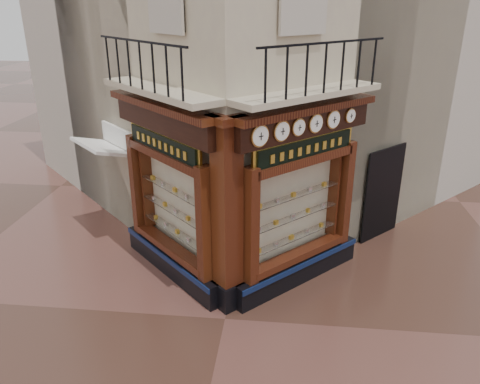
# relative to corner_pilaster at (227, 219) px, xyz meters

# --- Properties ---
(ground) EXTENTS (80.00, 80.00, 0.00)m
(ground) POSITION_rel_corner_pilaster_xyz_m (0.00, -0.50, -1.95)
(ground) COLOR #462A20
(ground) RESTS_ON ground
(neighbour_left) EXTENTS (11.31, 11.31, 11.00)m
(neighbour_left) POSITION_rel_corner_pilaster_xyz_m (-2.47, 8.13, 3.55)
(neighbour_left) COLOR beige
(neighbour_left) RESTS_ON ground
(neighbour_right) EXTENTS (11.31, 11.31, 11.00)m
(neighbour_right) POSITION_rel_corner_pilaster_xyz_m (2.47, 8.13, 3.55)
(neighbour_right) COLOR beige
(neighbour_right) RESTS_ON ground
(shopfront_left) EXTENTS (2.86, 2.86, 3.98)m
(shopfront_left) POSITION_rel_corner_pilaster_xyz_m (-1.41, 1.07, 0.03)
(shopfront_left) COLOR black
(shopfront_left) RESTS_ON ground
(shopfront_right) EXTENTS (2.86, 2.86, 3.98)m
(shopfront_right) POSITION_rel_corner_pilaster_xyz_m (1.41, 1.07, 0.03)
(shopfront_right) COLOR black
(shopfront_right) RESTS_ON ground
(corner_pilaster) EXTENTS (0.85, 0.85, 3.98)m
(corner_pilaster) POSITION_rel_corner_pilaster_xyz_m (0.00, 0.00, 0.00)
(corner_pilaster) COLOR black
(corner_pilaster) RESTS_ON ground
(balcony) EXTENTS (5.94, 2.97, 1.03)m
(balcony) POSITION_rel_corner_pilaster_xyz_m (0.00, 0.99, 2.27)
(balcony) COLOR #BCAA93
(balcony) RESTS_ON ground
(clock_a) EXTENTS (0.33, 0.33, 0.41)m
(clock_a) POSITION_rel_corner_pilaster_xyz_m (0.60, -0.00, 1.67)
(clock_a) COLOR #AB7B39
(clock_a) RESTS_ON ground
(clock_b) EXTENTS (0.32, 0.32, 0.40)m
(clock_b) POSITION_rel_corner_pilaster_xyz_m (0.98, 0.37, 1.67)
(clock_b) COLOR #AB7B39
(clock_b) RESTS_ON ground
(clock_c) EXTENTS (0.28, 0.28, 0.35)m
(clock_c) POSITION_rel_corner_pilaster_xyz_m (1.29, 0.69, 1.67)
(clock_c) COLOR #AB7B39
(clock_c) RESTS_ON ground
(clock_d) EXTENTS (0.31, 0.31, 0.39)m
(clock_d) POSITION_rel_corner_pilaster_xyz_m (1.63, 1.02, 1.67)
(clock_d) COLOR #AB7B39
(clock_d) RESTS_ON ground
(clock_e) EXTENTS (0.31, 0.31, 0.39)m
(clock_e) POSITION_rel_corner_pilaster_xyz_m (1.99, 1.39, 1.67)
(clock_e) COLOR #AB7B39
(clock_e) RESTS_ON ground
(clock_f) EXTENTS (0.25, 0.25, 0.31)m
(clock_f) POSITION_rel_corner_pilaster_xyz_m (2.37, 1.77, 1.67)
(clock_f) COLOR #AB7B39
(clock_f) RESTS_ON ground
(awning) EXTENTS (1.89, 1.89, 0.35)m
(awning) POSITION_rel_corner_pilaster_xyz_m (-3.56, 2.86, -1.95)
(awning) COLOR white
(awning) RESTS_ON ground
(signboard_left) EXTENTS (1.97, 1.97, 0.53)m
(signboard_left) POSITION_rel_corner_pilaster_xyz_m (-1.46, 1.01, 1.15)
(signboard_left) COLOR gold
(signboard_left) RESTS_ON ground
(signboard_right) EXTENTS (2.01, 2.01, 0.54)m
(signboard_right) POSITION_rel_corner_pilaster_xyz_m (1.46, 1.01, 1.15)
(signboard_right) COLOR gold
(signboard_right) RESTS_ON ground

